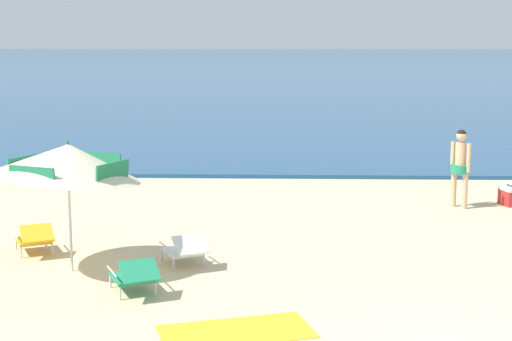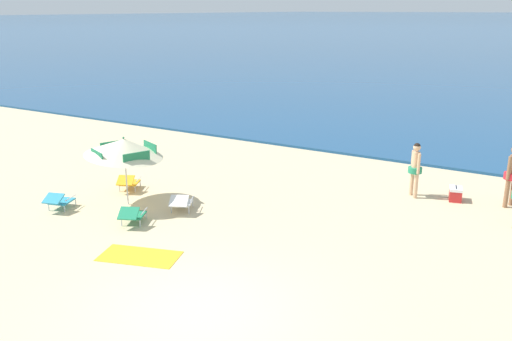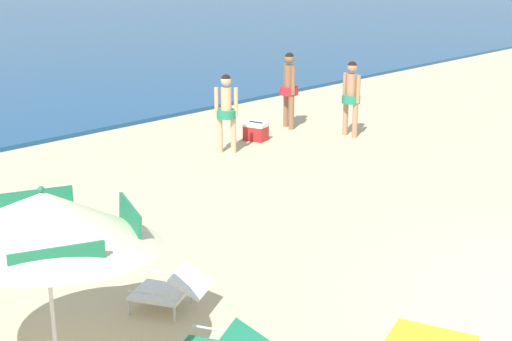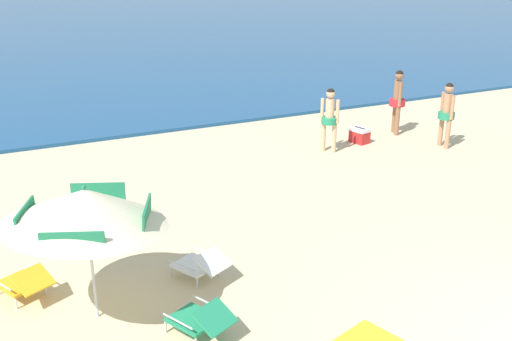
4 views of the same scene
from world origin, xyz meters
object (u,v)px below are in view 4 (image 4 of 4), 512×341
lounge_chair_beside_umbrella (201,319)px  person_standing_beside (398,98)px  beach_umbrella_striped_main (86,207)px  person_standing_near_shore (330,116)px  person_wading_in (447,111)px  lounge_chair_facing_sea (24,282)px  lounge_chair_spare_folded (201,264)px  cooler_box (360,135)px

lounge_chair_beside_umbrella → person_standing_beside: 10.50m
beach_umbrella_striped_main → person_standing_near_shore: (6.86, 4.83, -0.73)m
lounge_chair_beside_umbrella → person_standing_near_shore: 8.23m
lounge_chair_beside_umbrella → person_wading_in: size_ratio=0.60×
lounge_chair_facing_sea → person_standing_beside: (10.27, 4.45, 0.76)m
beach_umbrella_striped_main → person_standing_near_shore: bearing=35.2°
lounge_chair_spare_folded → cooler_box: (6.35, 4.80, -0.07)m
beach_umbrella_striped_main → cooler_box: bearing=32.5°
lounge_chair_facing_sea → person_wading_in: bearing=15.3°
lounge_chair_beside_umbrella → beach_umbrella_striped_main: bearing=137.6°
beach_umbrella_striped_main → person_wading_in: beach_umbrella_striped_main is taller
lounge_chair_spare_folded → person_wading_in: (8.10, 3.52, 0.71)m
lounge_chair_spare_folded → person_standing_beside: (7.74, 5.06, 0.76)m
lounge_chair_beside_umbrella → lounge_chair_facing_sea: 2.83m
lounge_chair_facing_sea → cooler_box: size_ratio=1.82×
beach_umbrella_striped_main → lounge_chair_spare_folded: size_ratio=2.70×
lounge_chair_beside_umbrella → lounge_chair_spare_folded: (0.52, 1.37, 0.00)m
lounge_chair_facing_sea → cooler_box: bearing=25.2°
person_standing_beside → lounge_chair_facing_sea: bearing=-156.6°
person_standing_beside → cooler_box: (-1.40, -0.27, -0.83)m
beach_umbrella_striped_main → lounge_chair_spare_folded: beach_umbrella_striped_main is taller
lounge_chair_facing_sea → lounge_chair_spare_folded: same height
beach_umbrella_striped_main → cooler_box: (8.02, 5.11, -1.48)m
lounge_chair_spare_folded → person_wading_in: bearing=23.5°
lounge_chair_facing_sea → person_standing_near_shore: person_standing_near_shore is taller
lounge_chair_spare_folded → person_standing_beside: person_standing_beside is taller
lounge_chair_spare_folded → person_wading_in: person_wading_in is taller
person_standing_near_shore → cooler_box: (1.16, 0.28, -0.75)m
lounge_chair_facing_sea → person_wading_in: 11.04m
beach_umbrella_striped_main → person_standing_near_shore: beach_umbrella_striped_main is taller
person_wading_in → person_standing_beside: bearing=103.1°
person_wading_in → cooler_box: 2.31m
beach_umbrella_striped_main → cooler_box: beach_umbrella_striped_main is taller
lounge_chair_facing_sea → beach_umbrella_striped_main: bearing=-47.5°
lounge_chair_facing_sea → cooler_box: lounge_chair_facing_sea is taller
lounge_chair_spare_folded → cooler_box: size_ratio=1.82×
beach_umbrella_striped_main → lounge_chair_facing_sea: bearing=132.5°
lounge_chair_beside_umbrella → person_wading_in: person_wading_in is taller
lounge_chair_beside_umbrella → person_wading_in: (8.62, 4.89, 0.71)m
lounge_chair_beside_umbrella → lounge_chair_spare_folded: 1.47m
beach_umbrella_striped_main → lounge_chair_beside_umbrella: (1.16, -1.06, -1.41)m
beach_umbrella_striped_main → person_standing_beside: bearing=29.7°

